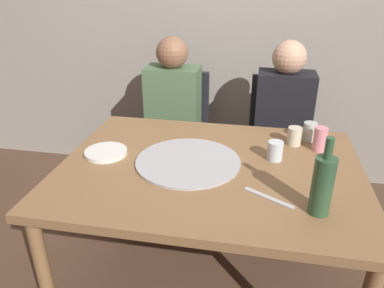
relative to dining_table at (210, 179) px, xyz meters
name	(u,v)px	position (x,y,z in m)	size (l,w,h in m)	color
ground_plane	(207,283)	(0.00, 0.00, -0.66)	(8.00, 8.00, 0.00)	#513828
back_wall	(239,8)	(0.00, 1.33, 0.64)	(6.00, 0.10, 2.60)	gray
dining_table	(210,179)	(0.00, 0.00, 0.00)	(1.39, 1.04, 0.73)	olive
pizza_tray	(188,161)	(-0.11, 0.01, 0.08)	(0.49, 0.49, 0.01)	#ADADB2
wine_bottle	(323,184)	(0.45, -0.28, 0.20)	(0.08, 0.08, 0.31)	#2D5133
tumbler_near	(294,136)	(0.39, 0.31, 0.12)	(0.07, 0.07, 0.09)	beige
tumbler_far	(275,151)	(0.29, 0.12, 0.12)	(0.07, 0.07, 0.09)	silver
wine_glass	(310,132)	(0.48, 0.38, 0.12)	(0.07, 0.07, 0.10)	#B7C6BC
soda_can	(320,139)	(0.51, 0.27, 0.14)	(0.07, 0.07, 0.12)	pink
plate_stack	(106,152)	(-0.52, 0.02, 0.08)	(0.21, 0.21, 0.02)	white
table_knife	(268,198)	(0.27, -0.22, 0.08)	(0.22, 0.02, 0.01)	#B7B7BC
chair_left	(176,127)	(-0.38, 0.92, -0.14)	(0.44, 0.44, 0.90)	black
chair_right	(280,135)	(0.36, 0.92, -0.14)	(0.44, 0.44, 0.90)	black
guest_in_sweater	(170,119)	(-0.38, 0.77, -0.02)	(0.36, 0.56, 1.17)	#4C6B47
guest_in_beanie	(283,127)	(0.36, 0.77, -0.02)	(0.36, 0.56, 1.17)	black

